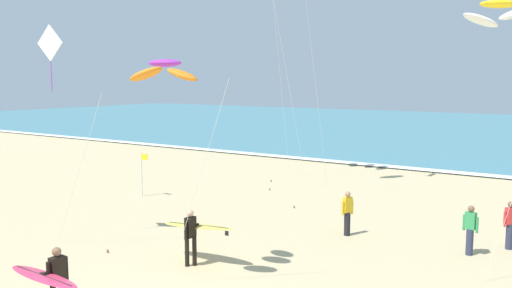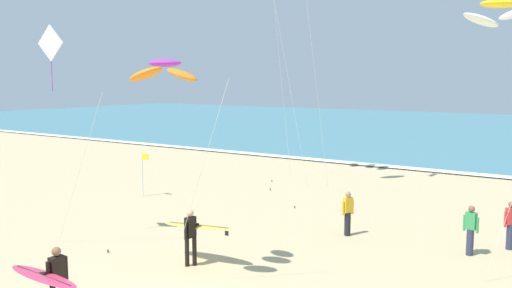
{
  "view_description": "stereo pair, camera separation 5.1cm",
  "coord_description": "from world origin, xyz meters",
  "px_view_note": "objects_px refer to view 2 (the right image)",
  "views": [
    {
      "loc": [
        8.31,
        -7.94,
        5.47
      ],
      "look_at": [
        -0.04,
        4.77,
        3.62
      ],
      "focal_mm": 36.93,
      "sensor_mm": 36.0,
      "label": 1
    },
    {
      "loc": [
        8.35,
        -7.92,
        5.47
      ],
      "look_at": [
        -0.04,
        4.77,
        3.62
      ],
      "focal_mm": 36.93,
      "sensor_mm": 36.0,
      "label": 2
    }
  ],
  "objects_px": {
    "kite_diamond_ivory_far": "(52,50)",
    "bystander_yellow_top": "(348,213)",
    "surfer_trailing": "(194,230)",
    "bystander_green_top": "(471,230)",
    "kite_arc_golden_mid": "(499,13)",
    "kite_arc_violet_high": "(165,71)",
    "surfer_lead": "(51,277)",
    "bystander_red_top": "(510,225)",
    "lifeguard_flag": "(143,170)"
  },
  "relations": [
    {
      "from": "kite_arc_violet_high",
      "to": "bystander_red_top",
      "type": "xyz_separation_m",
      "value": [
        7.23,
        8.28,
        -4.89
      ]
    },
    {
      "from": "surfer_trailing",
      "to": "kite_diamond_ivory_far",
      "type": "relative_size",
      "value": 0.34
    },
    {
      "from": "kite_arc_violet_high",
      "to": "bystander_yellow_top",
      "type": "xyz_separation_m",
      "value": [
        2.2,
        6.8,
        -4.89
      ]
    },
    {
      "from": "bystander_yellow_top",
      "to": "kite_diamond_ivory_far",
      "type": "bearing_deg",
      "value": -141.91
    },
    {
      "from": "kite_arc_golden_mid",
      "to": "surfer_lead",
      "type": "bearing_deg",
      "value": -134.35
    },
    {
      "from": "surfer_lead",
      "to": "bystander_green_top",
      "type": "distance_m",
      "value": 12.26
    },
    {
      "from": "bystander_red_top",
      "to": "lifeguard_flag",
      "type": "distance_m",
      "value": 15.72
    },
    {
      "from": "bystander_red_top",
      "to": "bystander_green_top",
      "type": "bearing_deg",
      "value": -125.92
    },
    {
      "from": "surfer_trailing",
      "to": "bystander_red_top",
      "type": "xyz_separation_m",
      "value": [
        7.66,
        6.7,
        -0.24
      ]
    },
    {
      "from": "surfer_lead",
      "to": "bystander_green_top",
      "type": "relative_size",
      "value": 1.51
    },
    {
      "from": "surfer_lead",
      "to": "kite_arc_golden_mid",
      "type": "relative_size",
      "value": 0.32
    },
    {
      "from": "surfer_trailing",
      "to": "kite_arc_golden_mid",
      "type": "distance_m",
      "value": 10.25
    },
    {
      "from": "kite_arc_golden_mid",
      "to": "lifeguard_flag",
      "type": "bearing_deg",
      "value": 170.77
    },
    {
      "from": "surfer_trailing",
      "to": "bystander_yellow_top",
      "type": "relative_size",
      "value": 1.57
    },
    {
      "from": "kite_arc_violet_high",
      "to": "bystander_green_top",
      "type": "distance_m",
      "value": 10.57
    },
    {
      "from": "surfer_trailing",
      "to": "bystander_red_top",
      "type": "distance_m",
      "value": 10.18
    },
    {
      "from": "bystander_yellow_top",
      "to": "kite_arc_golden_mid",
      "type": "bearing_deg",
      "value": -21.83
    },
    {
      "from": "bystander_green_top",
      "to": "lifeguard_flag",
      "type": "height_order",
      "value": "lifeguard_flag"
    },
    {
      "from": "kite_diamond_ivory_far",
      "to": "bystander_green_top",
      "type": "distance_m",
      "value": 14.56
    },
    {
      "from": "bystander_green_top",
      "to": "bystander_yellow_top",
      "type": "distance_m",
      "value": 4.08
    },
    {
      "from": "surfer_trailing",
      "to": "kite_arc_golden_mid",
      "type": "xyz_separation_m",
      "value": [
        7.54,
        3.26,
        6.14
      ]
    },
    {
      "from": "kite_arc_golden_mid",
      "to": "bystander_red_top",
      "type": "relative_size",
      "value": 4.73
    },
    {
      "from": "kite_arc_violet_high",
      "to": "surfer_lead",
      "type": "bearing_deg",
      "value": -102.4
    },
    {
      "from": "kite_diamond_ivory_far",
      "to": "kite_arc_violet_high",
      "type": "xyz_separation_m",
      "value": [
        5.6,
        -0.69,
        -0.74
      ]
    },
    {
      "from": "bystander_green_top",
      "to": "surfer_trailing",
      "type": "bearing_deg",
      "value": -141.27
    },
    {
      "from": "kite_arc_golden_mid",
      "to": "kite_arc_violet_high",
      "type": "bearing_deg",
      "value": -145.73
    },
    {
      "from": "surfer_lead",
      "to": "surfer_trailing",
      "type": "relative_size",
      "value": 0.96
    },
    {
      "from": "kite_arc_golden_mid",
      "to": "kite_diamond_ivory_far",
      "type": "xyz_separation_m",
      "value": [
        -12.7,
        -4.15,
        -0.75
      ]
    },
    {
      "from": "bystander_green_top",
      "to": "lifeguard_flag",
      "type": "relative_size",
      "value": 0.76
    },
    {
      "from": "kite_arc_golden_mid",
      "to": "kite_diamond_ivory_far",
      "type": "distance_m",
      "value": 13.38
    },
    {
      "from": "kite_diamond_ivory_far",
      "to": "bystander_red_top",
      "type": "xyz_separation_m",
      "value": [
        12.83,
        7.59,
        -5.63
      ]
    },
    {
      "from": "kite_diamond_ivory_far",
      "to": "bystander_yellow_top",
      "type": "bearing_deg",
      "value": 38.09
    },
    {
      "from": "kite_arc_golden_mid",
      "to": "bystander_red_top",
      "type": "xyz_separation_m",
      "value": [
        0.13,
        3.44,
        -6.38
      ]
    },
    {
      "from": "kite_arc_violet_high",
      "to": "bystander_yellow_top",
      "type": "height_order",
      "value": "kite_arc_violet_high"
    },
    {
      "from": "kite_arc_golden_mid",
      "to": "kite_arc_violet_high",
      "type": "relative_size",
      "value": 1.25
    },
    {
      "from": "bystander_green_top",
      "to": "bystander_yellow_top",
      "type": "xyz_separation_m",
      "value": [
        -4.07,
        -0.16,
        0.0
      ]
    },
    {
      "from": "surfer_lead",
      "to": "bystander_yellow_top",
      "type": "distance_m",
      "value": 10.35
    },
    {
      "from": "kite_arc_violet_high",
      "to": "bystander_green_top",
      "type": "relative_size",
      "value": 3.78
    },
    {
      "from": "kite_arc_violet_high",
      "to": "kite_arc_golden_mid",
      "type": "bearing_deg",
      "value": 34.27
    },
    {
      "from": "surfer_lead",
      "to": "kite_arc_violet_high",
      "type": "relative_size",
      "value": 0.4
    },
    {
      "from": "bystander_green_top",
      "to": "bystander_red_top",
      "type": "distance_m",
      "value": 1.63
    },
    {
      "from": "bystander_yellow_top",
      "to": "kite_arc_violet_high",
      "type": "bearing_deg",
      "value": -107.93
    },
    {
      "from": "bystander_green_top",
      "to": "lifeguard_flag",
      "type": "xyz_separation_m",
      "value": [
        -14.73,
        0.41,
        0.45
      ]
    },
    {
      "from": "kite_arc_violet_high",
      "to": "lifeguard_flag",
      "type": "bearing_deg",
      "value": 138.92
    },
    {
      "from": "kite_arc_golden_mid",
      "to": "kite_arc_violet_high",
      "type": "distance_m",
      "value": 8.72
    },
    {
      "from": "surfer_trailing",
      "to": "kite_diamond_ivory_far",
      "type": "height_order",
      "value": "kite_diamond_ivory_far"
    },
    {
      "from": "surfer_trailing",
      "to": "kite_diamond_ivory_far",
      "type": "bearing_deg",
      "value": -170.25
    },
    {
      "from": "surfer_trailing",
      "to": "bystander_green_top",
      "type": "xyz_separation_m",
      "value": [
        6.71,
        5.38,
        -0.24
      ]
    },
    {
      "from": "surfer_trailing",
      "to": "bystander_red_top",
      "type": "relative_size",
      "value": 1.57
    },
    {
      "from": "surfer_lead",
      "to": "lifeguard_flag",
      "type": "distance_m",
      "value": 13.06
    }
  ]
}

